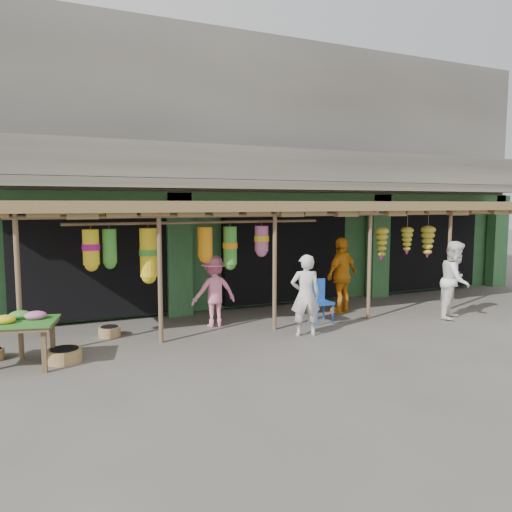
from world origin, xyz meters
name	(u,v)px	position (x,y,z in m)	size (l,w,h in m)	color
ground	(328,321)	(0.00, 0.00, 0.00)	(80.00, 80.00, 0.00)	#514C47
building	(246,184)	(0.00, 4.87, 3.37)	(16.40, 6.80, 7.00)	gray
awning	(307,210)	(-0.14, 0.81, 2.58)	(14.00, 2.70, 2.79)	brown
flower_table	(8,324)	(-6.67, -0.68, 0.75)	(1.73, 1.25, 0.93)	brown
blue_chair	(319,298)	(-0.26, 0.01, 0.56)	(0.48, 0.49, 1.00)	#1B4AB0
basket_mid	(65,355)	(-5.82, -0.70, 0.11)	(0.59, 0.59, 0.23)	olive
basket_right	(110,332)	(-4.86, 0.70, 0.10)	(0.45, 0.45, 0.20)	brown
person_front	(305,295)	(-1.14, -0.90, 0.85)	(0.62, 0.41, 1.70)	silver
person_right	(455,280)	(2.91, -1.01, 0.93)	(0.90, 0.70, 1.86)	white
person_vendor	(342,275)	(0.83, 0.69, 0.95)	(1.12, 0.46, 1.90)	orange
person_shopper	(214,291)	(-2.60, 0.63, 0.80)	(1.03, 0.59, 1.60)	pink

